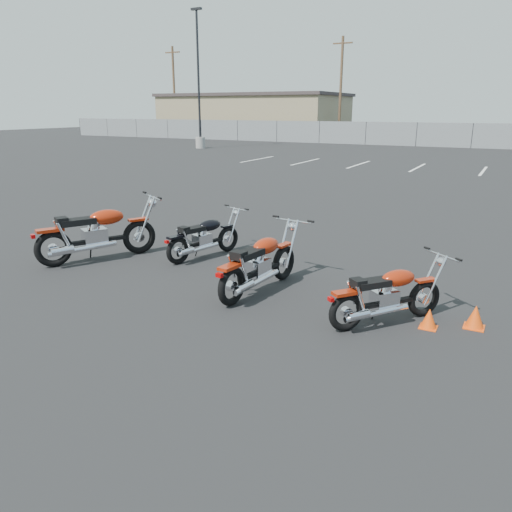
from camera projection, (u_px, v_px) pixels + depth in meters
The scene contains 13 objects.
ground at pixel (225, 306), 7.39m from camera, with size 120.00×120.00×0.00m, color black.
motorcycle_front_red at pixel (97, 233), 9.51m from camera, with size 1.58×2.30×1.18m.
motorcycle_second_black at pixel (204, 237), 9.71m from camera, with size 0.92×1.81×0.90m.
motorcycle_third_red at pixel (260, 264), 7.86m from camera, with size 0.81×2.10×1.03m.
motorcycle_rear_red at pixel (387, 295), 6.69m from camera, with size 1.45×1.65×0.91m.
training_cone_near at pixel (429, 318), 6.64m from camera, with size 0.23×0.23×0.27m.
training_cone_far at pixel (475, 317), 6.64m from camera, with size 0.26×0.26×0.31m.
light_pole_west at pixel (200, 114), 36.24m from camera, with size 0.80×0.70×9.47m.
chainlink_fence at pixel (472, 136), 36.77m from camera, with size 80.06×0.06×1.80m.
tan_building_west at pixel (254, 115), 52.24m from camera, with size 18.40×10.40×4.30m.
utility_pole_a at pixel (174, 90), 52.58m from camera, with size 1.80×0.24×9.00m.
utility_pole_b at pixel (341, 87), 45.33m from camera, with size 1.80×0.24×9.00m.
parking_line_stripes at pixel (387, 166), 25.45m from camera, with size 15.12×4.00×0.01m.
Camera 1 is at (3.63, -5.85, 2.81)m, focal length 35.00 mm.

